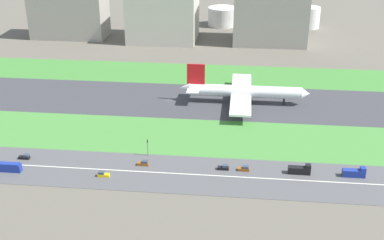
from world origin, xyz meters
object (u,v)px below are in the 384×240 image
object	(u,v)px
fuel_tank_centre	(265,18)
car_4	(103,174)
fuel_tank_west	(222,16)
truck_2	(354,173)
airliner	(242,91)
car_5	(244,169)
car_3	(144,163)
office_tower	(271,3)
car_2	(25,157)
bus_0	(6,167)
truck_0	(300,170)
traffic_light	(148,146)
hangar_building	(163,15)
car_0	(224,168)
terminal_building	(69,13)
fuel_tank_east	(309,17)

from	to	relation	value
fuel_tank_centre	car_4	bearing A→B (deg)	-105.61
car_4	fuel_tank_west	distance (m)	239.36
fuel_tank_centre	truck_2	bearing A→B (deg)	-82.95
airliner	car_5	size ratio (longest dim) A/B	14.77
car_3	fuel_tank_centre	bearing A→B (deg)	76.94
airliner	fuel_tank_west	distance (m)	160.00
office_tower	car_2	bearing A→B (deg)	-119.56
bus_0	car_3	distance (m)	52.50
car_4	bus_0	world-z (taller)	bus_0
car_4	truck_0	world-z (taller)	truck_0
car_3	fuel_tank_centre	distance (m)	233.10
bus_0	fuel_tank_centre	xyz separation A→B (m)	(104.21, 237.00, 4.57)
car_4	traffic_light	bearing A→B (deg)	-127.49
hangar_building	fuel_tank_west	world-z (taller)	hangar_building
car_2	traffic_light	bearing A→B (deg)	9.30
airliner	car_0	size ratio (longest dim) A/B	14.77
hangar_building	bus_0	bearing A→B (deg)	-99.12
car_0	fuel_tank_west	distance (m)	227.41
car_0	office_tower	distance (m)	185.37
car_0	traffic_light	xyz separation A→B (m)	(-31.26, 7.99, 3.37)
bus_0	car_0	bearing A→B (deg)	-173.13
airliner	car_4	bearing A→B (deg)	-123.07
car_2	fuel_tank_west	world-z (taller)	fuel_tank_west
car_2	terminal_building	size ratio (longest dim) A/B	0.08
bus_0	airliner	bearing A→B (deg)	-138.69
fuel_tank_east	fuel_tank_west	bearing A→B (deg)	180.00
airliner	car_3	world-z (taller)	airliner
hangar_building	office_tower	size ratio (longest dim) A/B	0.87
bus_0	traffic_light	size ratio (longest dim) A/B	1.61
truck_0	bus_0	bearing A→B (deg)	-174.90
car_0	car_5	bearing A→B (deg)	0.00
bus_0	hangar_building	xyz separation A→B (m)	(30.82, 192.00, 16.07)
airliner	truck_2	world-z (taller)	airliner
car_3	car_0	bearing A→B (deg)	0.00
fuel_tank_east	traffic_light	bearing A→B (deg)	-111.52
car_5	hangar_building	xyz separation A→B (m)	(-60.10, 182.00, 16.97)
airliner	fuel_tank_west	world-z (taller)	airliner
car_2	fuel_tank_centre	distance (m)	248.61
car_4	fuel_tank_east	distance (m)	257.39
traffic_light	terminal_building	distance (m)	196.24
bus_0	car_2	world-z (taller)	bus_0
truck_0	truck_2	xyz separation A→B (m)	(20.25, 0.00, 0.00)
bus_0	terminal_building	world-z (taller)	terminal_building
truck_2	car_4	bearing A→B (deg)	-173.95
airliner	car_4	size ratio (longest dim) A/B	14.77
bus_0	office_tower	bearing A→B (deg)	-118.95
terminal_building	fuel_tank_west	size ratio (longest dim) A/B	2.32
car_0	fuel_tank_east	bearing A→B (deg)	76.36
car_0	fuel_tank_west	world-z (taller)	fuel_tank_west
traffic_light	fuel_tank_centre	xyz separation A→B (m)	(52.43, 219.01, 2.09)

